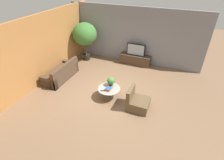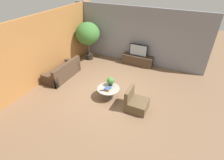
{
  "view_description": "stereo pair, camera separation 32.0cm",
  "coord_description": "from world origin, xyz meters",
  "px_view_note": "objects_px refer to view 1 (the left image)",
  "views": [
    {
      "loc": [
        2.48,
        -5.66,
        4.62
      ],
      "look_at": [
        0.07,
        0.11,
        0.55
      ],
      "focal_mm": 28.0,
      "sensor_mm": 36.0,
      "label": 1
    },
    {
      "loc": [
        2.77,
        -5.53,
        4.62
      ],
      "look_at": [
        0.07,
        0.11,
        0.55
      ],
      "focal_mm": 28.0,
      "sensor_mm": 36.0,
      "label": 2
    }
  ],
  "objects_px": {
    "media_console": "(135,59)",
    "potted_plant_tabletop": "(111,81)",
    "television": "(136,50)",
    "armchair_wicker": "(137,102)",
    "coffee_table": "(109,91)",
    "potted_palm_tall": "(85,35)",
    "couch_by_wall": "(61,73)"
  },
  "relations": [
    {
      "from": "coffee_table",
      "to": "couch_by_wall",
      "type": "bearing_deg",
      "value": 170.59
    },
    {
      "from": "television",
      "to": "media_console",
      "type": "bearing_deg",
      "value": 90.0
    },
    {
      "from": "television",
      "to": "coffee_table",
      "type": "xyz_separation_m",
      "value": [
        -0.14,
        -3.32,
        -0.54
      ]
    },
    {
      "from": "television",
      "to": "armchair_wicker",
      "type": "distance_m",
      "value": 3.72
    },
    {
      "from": "television",
      "to": "potted_plant_tabletop",
      "type": "bearing_deg",
      "value": -92.92
    },
    {
      "from": "couch_by_wall",
      "to": "potted_plant_tabletop",
      "type": "distance_m",
      "value": 2.74
    },
    {
      "from": "couch_by_wall",
      "to": "media_console",
      "type": "bearing_deg",
      "value": 135.05
    },
    {
      "from": "couch_by_wall",
      "to": "potted_palm_tall",
      "type": "xyz_separation_m",
      "value": [
        0.08,
        2.32,
        1.22
      ]
    },
    {
      "from": "couch_by_wall",
      "to": "armchair_wicker",
      "type": "relative_size",
      "value": 2.24
    },
    {
      "from": "media_console",
      "to": "armchair_wicker",
      "type": "xyz_separation_m",
      "value": [
        1.11,
        -3.51,
        -0.01
      ]
    },
    {
      "from": "media_console",
      "to": "coffee_table",
      "type": "height_order",
      "value": "media_console"
    },
    {
      "from": "potted_palm_tall",
      "to": "potted_plant_tabletop",
      "type": "xyz_separation_m",
      "value": [
        2.63,
        -2.54,
        -0.84
      ]
    },
    {
      "from": "television",
      "to": "armchair_wicker",
      "type": "bearing_deg",
      "value": -72.49
    },
    {
      "from": "couch_by_wall",
      "to": "armchair_wicker",
      "type": "distance_m",
      "value": 4.02
    },
    {
      "from": "armchair_wicker",
      "to": "potted_plant_tabletop",
      "type": "bearing_deg",
      "value": 71.78
    },
    {
      "from": "television",
      "to": "coffee_table",
      "type": "height_order",
      "value": "television"
    },
    {
      "from": "armchair_wicker",
      "to": "potted_plant_tabletop",
      "type": "relative_size",
      "value": 2.28
    },
    {
      "from": "media_console",
      "to": "couch_by_wall",
      "type": "relative_size",
      "value": 0.88
    },
    {
      "from": "armchair_wicker",
      "to": "potted_plant_tabletop",
      "type": "height_order",
      "value": "armchair_wicker"
    },
    {
      "from": "armchair_wicker",
      "to": "television",
      "type": "bearing_deg",
      "value": 17.51
    },
    {
      "from": "television",
      "to": "potted_plant_tabletop",
      "type": "distance_m",
      "value": 3.1
    },
    {
      "from": "media_console",
      "to": "armchair_wicker",
      "type": "bearing_deg",
      "value": -72.5
    },
    {
      "from": "coffee_table",
      "to": "armchair_wicker",
      "type": "xyz_separation_m",
      "value": [
        1.25,
        -0.18,
        -0.04
      ]
    },
    {
      "from": "television",
      "to": "couch_by_wall",
      "type": "bearing_deg",
      "value": -134.97
    },
    {
      "from": "television",
      "to": "armchair_wicker",
      "type": "xyz_separation_m",
      "value": [
        1.11,
        -3.5,
        -0.59
      ]
    },
    {
      "from": "coffee_table",
      "to": "potted_palm_tall",
      "type": "relative_size",
      "value": 0.43
    },
    {
      "from": "couch_by_wall",
      "to": "coffee_table",
      "type": "bearing_deg",
      "value": 80.59
    },
    {
      "from": "television",
      "to": "potted_plant_tabletop",
      "type": "height_order",
      "value": "television"
    },
    {
      "from": "television",
      "to": "armchair_wicker",
      "type": "height_order",
      "value": "television"
    },
    {
      "from": "coffee_table",
      "to": "potted_palm_tall",
      "type": "height_order",
      "value": "potted_palm_tall"
    },
    {
      "from": "media_console",
      "to": "potted_plant_tabletop",
      "type": "relative_size",
      "value": 4.5
    },
    {
      "from": "coffee_table",
      "to": "potted_plant_tabletop",
      "type": "distance_m",
      "value": 0.42
    }
  ]
}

